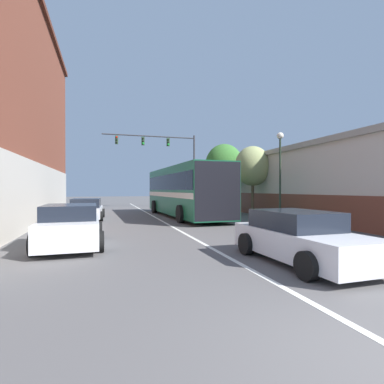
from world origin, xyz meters
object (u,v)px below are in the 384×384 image
object	(u,v)px
hatchback_foreground	(299,238)
traffic_signal_gantry	(166,153)
street_tree_far	(224,165)
street_tree_near	(253,166)
bus	(184,189)
parked_car_left_mid	(71,226)
parked_car_left_near	(87,210)
street_lamp	(280,166)

from	to	relation	value
hatchback_foreground	traffic_signal_gantry	world-z (taller)	traffic_signal_gantry
hatchback_foreground	street_tree_far	bearing A→B (deg)	-17.66
traffic_signal_gantry	street_tree_near	world-z (taller)	traffic_signal_gantry
bus	parked_car_left_mid	world-z (taller)	bus
street_tree_near	bus	bearing A→B (deg)	172.95
bus	street_tree_near	size ratio (longest dim) A/B	2.38
parked_car_left_near	street_tree_far	xyz separation A→B (m)	(10.35, 3.01, 3.19)
parked_car_left_near	street_tree_far	distance (m)	11.24
bus	traffic_signal_gantry	bearing A→B (deg)	-6.93
street_tree_far	traffic_signal_gantry	bearing A→B (deg)	114.02
hatchback_foreground	street_tree_near	bearing A→B (deg)	-24.61
bus	hatchback_foreground	bearing A→B (deg)	175.86
bus	parked_car_left_mid	xyz separation A→B (m)	(-6.22, -9.17, -1.20)
street_tree_far	hatchback_foreground	bearing A→B (deg)	-105.96
traffic_signal_gantry	hatchback_foreground	bearing A→B (deg)	-93.13
street_lamp	street_tree_far	bearing A→B (deg)	88.63
hatchback_foreground	parked_car_left_near	xyz separation A→B (m)	(-5.79, 12.91, -0.01)
parked_car_left_mid	traffic_signal_gantry	world-z (taller)	traffic_signal_gantry
traffic_signal_gantry	street_lamp	bearing A→B (deg)	-78.86
street_lamp	bus	bearing A→B (deg)	125.64
bus	parked_car_left_near	xyz separation A→B (m)	(-6.23, -0.19, -1.25)
street_lamp	traffic_signal_gantry	bearing A→B (deg)	101.14
parked_car_left_near	traffic_signal_gantry	distance (m)	13.49
traffic_signal_gantry	street_lamp	distance (m)	16.14
parked_car_left_mid	street_tree_near	bearing A→B (deg)	-53.86
traffic_signal_gantry	street_tree_near	distance (m)	11.69
traffic_signal_gantry	street_lamp	size ratio (longest dim) A/B	1.89
street_lamp	street_tree_far	distance (m)	8.32
street_tree_near	traffic_signal_gantry	bearing A→B (deg)	110.40
bus	hatchback_foreground	size ratio (longest dim) A/B	2.80
bus	hatchback_foreground	distance (m)	13.17
bus	street_tree_near	world-z (taller)	street_tree_near
parked_car_left_mid	street_lamp	size ratio (longest dim) A/B	0.86
street_lamp	street_tree_near	size ratio (longest dim) A/B	1.01
hatchback_foreground	parked_car_left_near	distance (m)	14.15
hatchback_foreground	parked_car_left_near	size ratio (longest dim) A/B	1.00
parked_car_left_near	street_tree_far	size ratio (longest dim) A/B	0.76
parked_car_left_mid	street_tree_near	size ratio (longest dim) A/B	0.86
bus	street_tree_near	xyz separation A→B (m)	(4.85, -0.60, 1.63)
traffic_signal_gantry	street_tree_near	size ratio (longest dim) A/B	1.90
hatchback_foreground	bus	bearing A→B (deg)	-3.61
parked_car_left_mid	street_lamp	xyz separation A→B (m)	(10.14, 3.70, 2.44)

